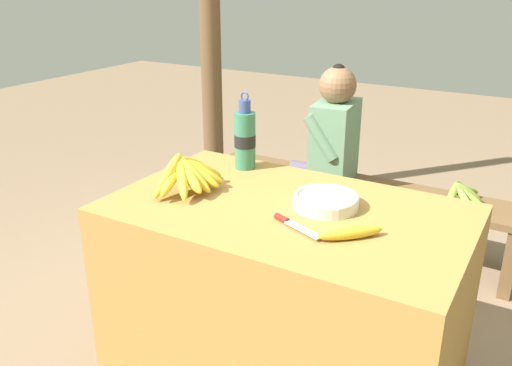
# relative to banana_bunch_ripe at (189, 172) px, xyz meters

# --- Properties ---
(market_counter) EXTENTS (1.20, 0.74, 0.77)m
(market_counter) POSITION_rel_banana_bunch_ripe_xyz_m (0.37, 0.04, -0.45)
(market_counter) COLOR olive
(market_counter) RESTS_ON ground_plane
(banana_bunch_ripe) EXTENTS (0.19, 0.33, 0.15)m
(banana_bunch_ripe) POSITION_rel_banana_bunch_ripe_xyz_m (0.00, 0.00, 0.00)
(banana_bunch_ripe) COLOR #4C381E
(banana_bunch_ripe) RESTS_ON market_counter
(serving_bowl) EXTENTS (0.22, 0.22, 0.05)m
(serving_bowl) POSITION_rel_banana_bunch_ripe_xyz_m (0.49, 0.11, -0.04)
(serving_bowl) COLOR silver
(serving_bowl) RESTS_ON market_counter
(water_bottle) EXTENTS (0.09, 0.09, 0.31)m
(water_bottle) POSITION_rel_banana_bunch_ripe_xyz_m (0.05, 0.31, 0.05)
(water_bottle) COLOR #337556
(water_bottle) RESTS_ON market_counter
(loose_banana_front) EXTENTS (0.17, 0.17, 0.04)m
(loose_banana_front) POSITION_rel_banana_bunch_ripe_xyz_m (0.64, -0.07, -0.05)
(loose_banana_front) COLOR gold
(loose_banana_front) RESTS_ON market_counter
(knife) EXTENTS (0.20, 0.10, 0.02)m
(knife) POSITION_rel_banana_bunch_ripe_xyz_m (0.45, -0.08, -0.06)
(knife) COLOR #BCBCC1
(knife) RESTS_ON market_counter
(wooden_bench) EXTENTS (1.83, 0.32, 0.40)m
(wooden_bench) POSITION_rel_banana_bunch_ripe_xyz_m (0.21, 1.27, -0.49)
(wooden_bench) COLOR brown
(wooden_bench) RESTS_ON ground_plane
(seated_vendor) EXTENTS (0.43, 0.41, 1.06)m
(seated_vendor) POSITION_rel_banana_bunch_ripe_xyz_m (0.02, 1.23, -0.23)
(seated_vendor) COLOR #564C60
(seated_vendor) RESTS_ON ground_plane
(banana_bunch_green) EXTENTS (0.19, 0.29, 0.13)m
(banana_bunch_green) POSITION_rel_banana_bunch_ripe_xyz_m (0.75, 1.26, -0.37)
(banana_bunch_green) COLOR #4C381E
(banana_bunch_green) RESTS_ON wooden_bench
(support_post_near) EXTENTS (0.13, 0.13, 2.40)m
(support_post_near) POSITION_rel_banana_bunch_ripe_xyz_m (-0.89, 1.43, 0.37)
(support_post_near) COLOR brown
(support_post_near) RESTS_ON ground_plane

